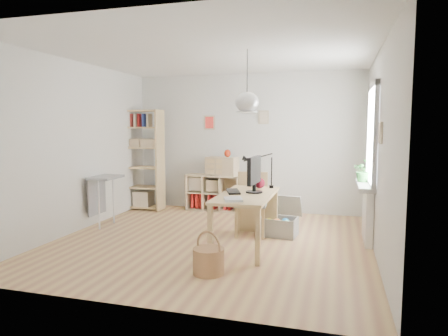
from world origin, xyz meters
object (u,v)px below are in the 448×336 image
(cube_shelf, at_px, (221,196))
(monitor, at_px, (254,172))
(tall_bookshelf, at_px, (142,156))
(chair, at_px, (252,199))
(drawer_chest, at_px, (222,166))
(desk, at_px, (246,201))
(storage_chest, at_px, (280,223))

(cube_shelf, bearing_deg, monitor, -62.35)
(cube_shelf, relative_size, tall_bookshelf, 0.70)
(chair, relative_size, drawer_chest, 1.56)
(desk, height_order, cube_shelf, desk)
(chair, height_order, drawer_chest, drawer_chest)
(desk, bearing_deg, cube_shelf, 114.61)
(storage_chest, xyz_separation_m, drawer_chest, (-1.35, 1.44, 0.70))
(desk, distance_m, chair, 0.68)
(tall_bookshelf, height_order, monitor, tall_bookshelf)
(storage_chest, relative_size, drawer_chest, 1.11)
(chair, relative_size, monitor, 1.65)
(tall_bookshelf, distance_m, drawer_chest, 1.63)
(cube_shelf, height_order, drawer_chest, drawer_chest)
(chair, height_order, storage_chest, chair)
(tall_bookshelf, xyz_separation_m, chair, (2.52, -1.29, -0.54))
(desk, height_order, chair, chair)
(tall_bookshelf, xyz_separation_m, storage_chest, (2.95, -1.20, -0.90))
(storage_chest, bearing_deg, drawer_chest, 140.09)
(chair, distance_m, drawer_chest, 1.81)
(chair, bearing_deg, monitor, -80.09)
(cube_shelf, relative_size, monitor, 2.39)
(cube_shelf, xyz_separation_m, monitor, (1.10, -2.11, 0.74))
(cube_shelf, height_order, tall_bookshelf, tall_bookshelf)
(chair, xyz_separation_m, storage_chest, (0.43, 0.09, -0.36))
(monitor, bearing_deg, cube_shelf, 120.24)
(cube_shelf, distance_m, tall_bookshelf, 1.77)
(drawer_chest, bearing_deg, tall_bookshelf, -161.42)
(cube_shelf, distance_m, monitor, 2.49)
(cube_shelf, xyz_separation_m, chair, (0.96, -1.57, 0.25))
(tall_bookshelf, bearing_deg, storage_chest, -22.13)
(desk, distance_m, drawer_chest, 2.41)
(cube_shelf, bearing_deg, storage_chest, -46.89)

